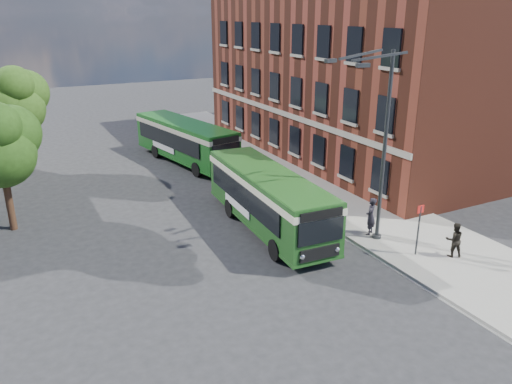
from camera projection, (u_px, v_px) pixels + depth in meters
ground at (263, 246)px, 23.79m from camera, size 120.00×120.00×0.00m
pavement at (299, 177)px, 33.46m from camera, size 6.00×48.00×0.15m
kerb_line at (259, 185)px, 32.17m from camera, size 0.12×48.00×0.01m
brick_office at (353, 62)px, 37.46m from camera, size 12.10×26.00×14.20m
street_lamp at (379, 146)px, 22.56m from camera, size 2.96×2.38×9.00m
bus_stop_sign at (419, 227)px, 22.18m from camera, size 0.35×0.08×2.52m
bus_front at (268, 195)px, 25.04m from camera, size 3.10×10.42×3.02m
bus_rear at (185, 138)px, 36.33m from camera, size 4.47×10.90×3.02m
pedestrian_a at (371, 216)px, 24.38m from camera, size 0.83×0.77×1.89m
pedestrian_b at (454, 240)px, 22.21m from camera, size 0.98×0.90×1.61m
tree_left at (0, 144)px, 24.07m from camera, size 3.93×3.74×6.64m
tree_right at (17, 100)px, 33.39m from camera, size 4.31×4.09×7.27m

